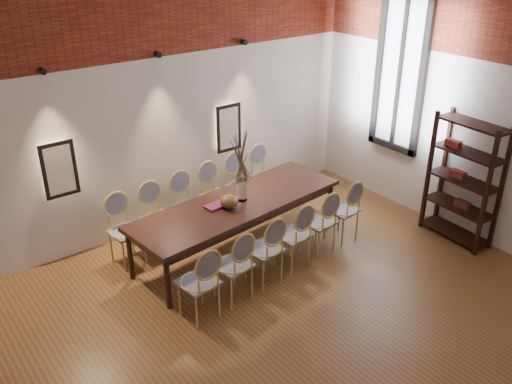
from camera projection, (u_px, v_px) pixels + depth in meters
floor at (316, 358)px, 5.67m from camera, size 7.00×7.00×0.02m
wall_back at (143, 96)px, 7.31m from camera, size 7.00×0.10×4.00m
niche_left at (59, 169)px, 6.84m from camera, size 0.36×0.06×0.66m
niche_right at (228, 128)px, 8.26m from camera, size 0.36×0.06×0.66m
spot_fixture_left at (42, 71)px, 6.27m from camera, size 0.08×0.10×0.08m
spot_fixture_mid at (158, 55)px, 7.09m from camera, size 0.08×0.10×0.08m
spot_fixture_right at (244, 42)px, 7.86m from camera, size 0.08×0.10×0.08m
window_glass at (401, 70)px, 8.04m from camera, size 0.02×0.78×2.38m
window_frame at (400, 70)px, 8.03m from camera, size 0.08×0.90×2.50m
window_mullion at (400, 70)px, 8.03m from camera, size 0.06×0.06×2.40m
dining_table at (238, 226)px, 7.40m from camera, size 3.13×1.27×0.75m
chair_near_a at (198, 282)px, 6.07m from camera, size 0.48×0.48×0.94m
chair_near_b at (233, 265)px, 6.38m from camera, size 0.48×0.48×0.94m
chair_near_c at (264, 249)px, 6.69m from camera, size 0.48×0.48×0.94m
chair_near_d at (292, 235)px, 7.00m from camera, size 0.48×0.48×0.94m
chair_near_e at (318, 222)px, 7.32m from camera, size 0.48×0.48×0.94m
chair_near_f at (342, 210)px, 7.63m from camera, size 0.48×0.48×0.94m
chair_far_a at (126, 231)px, 7.08m from camera, size 0.48×0.48×0.94m
chair_far_b at (159, 218)px, 7.39m from camera, size 0.48×0.48×0.94m
chair_far_c at (189, 207)px, 7.71m from camera, size 0.48×0.48×0.94m
chair_far_d at (217, 196)px, 8.02m from camera, size 0.48×0.48×0.94m
chair_far_e at (242, 186)px, 8.33m from camera, size 0.48×0.48×0.94m
chair_far_f at (266, 177)px, 8.64m from camera, size 0.48×0.48×0.94m
vase at (242, 190)px, 7.21m from camera, size 0.14×0.14×0.30m
dried_branches at (241, 159)px, 7.02m from camera, size 0.50×0.50×0.70m
bowl at (229, 201)px, 7.04m from camera, size 0.24×0.24×0.18m
book at (215, 206)px, 7.09m from camera, size 0.28×0.20×0.03m
shelving_rack at (464, 180)px, 7.49m from camera, size 0.45×1.02×1.80m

